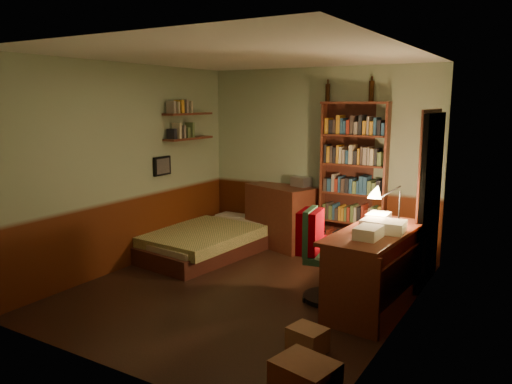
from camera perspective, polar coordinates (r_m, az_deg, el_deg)
The scene contains 24 objects.
floor at distance 5.83m, azimuth -1.29°, elevation -11.19°, with size 3.50×4.00×0.02m, color black.
ceiling at distance 5.44m, azimuth -1.40°, elevation 15.42°, with size 3.50×4.00×0.02m, color silver.
wall_back at distance 7.25m, azimuth 7.18°, elevation 3.69°, with size 3.50×0.02×2.60m, color gray.
wall_left at distance 6.58m, azimuth -14.42°, elevation 2.79°, with size 0.02×4.00×2.60m, color gray.
wall_right at distance 4.79m, azimuth 16.75°, elevation -0.04°, with size 0.02×4.00×2.60m, color gray.
wall_front at distance 3.96m, azimuth -17.07°, elevation -2.17°, with size 3.50×0.02×2.60m, color gray.
doorway at distance 6.10m, azimuth 19.28°, elevation -0.90°, with size 0.06×0.90×2.00m, color black.
door_trim at distance 6.11m, azimuth 18.96°, elevation -0.86°, with size 0.02×0.98×2.08m, color #3C1A12.
bed at distance 7.13m, azimuth -5.25°, elevation -4.49°, with size 1.11×2.08×0.62m, color olive.
dresser at distance 7.39m, azimuth 2.77°, elevation -2.77°, with size 1.02×0.51×0.91m, color #542517.
mini_stereo at distance 7.27m, azimuth 5.18°, elevation 1.19°, with size 0.25×0.20×0.14m, color #B2B2B7.
bookshelf at distance 6.92m, azimuth 11.07°, elevation 1.28°, with size 0.91×0.28×2.12m, color #542517.
bottle_left at distance 7.10m, azimuth 8.19°, elevation 11.17°, with size 0.06×0.06×0.24m, color black.
bottle_right at distance 6.88m, azimuth 13.06°, elevation 11.16°, with size 0.07×0.07×0.27m, color black.
desk at distance 5.41m, azimuth 13.34°, elevation -8.49°, with size 0.63×1.52×0.81m, color #542517.
paper_stack at distance 5.24m, azimuth 15.46°, elevation -3.89°, with size 0.22×0.30×0.12m, color silver.
desk_lamp at distance 5.62m, azimuth 16.12°, elevation -0.60°, with size 0.17×0.17×0.57m, color black.
office_chair at distance 5.44m, azimuth 8.19°, elevation -7.66°, with size 0.46×0.40×0.91m, color #2F5E3F.
red_jacket at distance 5.16m, azimuth 5.65°, elevation -0.69°, with size 0.21×0.39×0.46m, color #A1000C.
wall_shelf_lower at distance 7.29m, azimuth -7.69°, elevation 6.09°, with size 0.20×0.90×0.03m, color #542517.
wall_shelf_upper at distance 7.27m, azimuth -7.76°, elevation 8.84°, with size 0.20×0.90×0.03m, color #542517.
framed_picture at distance 7.00m, azimuth -10.69°, elevation 2.94°, with size 0.04×0.32×0.26m, color black.
cardboard_box_a at distance 3.80m, azimuth 5.62°, elevation -20.85°, with size 0.43×0.34×0.32m, color #8C6246.
cardboard_box_b at distance 4.50m, azimuth 5.90°, elevation -16.42°, with size 0.30×0.25×0.21m, color #8C6246.
Camera 1 is at (2.90, -4.58, 2.12)m, focal length 35.00 mm.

